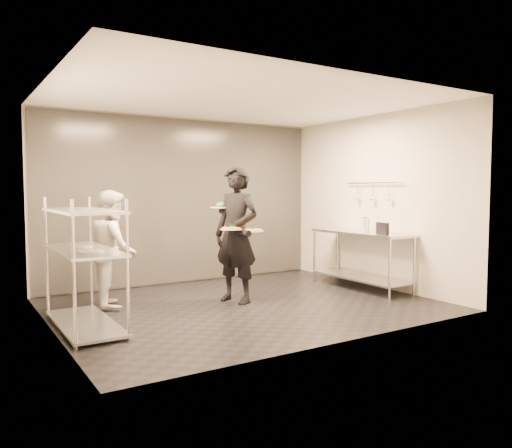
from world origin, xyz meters
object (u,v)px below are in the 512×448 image
prep_counter (361,250)px  salad_plate (221,206)px  bottle_green (364,225)px  bottle_dark (365,224)px  pizza_plate_far (253,230)px  pos_monitor (382,229)px  pass_rack (84,262)px  waiter (236,234)px  bottle_clear (367,225)px  chef (113,248)px  pizza_plate_near (231,229)px

prep_counter → salad_plate: size_ratio=5.74×
salad_plate → bottle_green: 2.33m
bottle_dark → pizza_plate_far: bearing=-178.9°
prep_counter → pizza_plate_far: 2.10m
prep_counter → pizza_plate_far: pizza_plate_far is taller
prep_counter → bottle_dark: bearing=4.8°
salad_plate → pos_monitor: salad_plate is taller
pass_rack → waiter: waiter is taller
pos_monitor → bottle_green: bottle_green is taller
pass_rack → waiter: 2.16m
prep_counter → pos_monitor: pos_monitor is taller
salad_plate → bottle_clear: bearing=-13.1°
salad_plate → pass_rack: bearing=-166.1°
chef → pos_monitor: chef is taller
prep_counter → pizza_plate_near: size_ratio=5.97×
salad_plate → pos_monitor: size_ratio=1.25×
pass_rack → bottle_dark: 4.42m
chef → salad_plate: 1.61m
pass_rack → bottle_clear: size_ratio=7.54×
chef → pos_monitor: size_ratio=6.32×
pizza_plate_near → bottle_clear: bottle_clear is taller
prep_counter → pizza_plate_near: pizza_plate_near is taller
waiter → prep_counter: bearing=62.3°
pizza_plate_near → salad_plate: (0.08, 0.45, 0.29)m
prep_counter → bottle_dark: bottle_dark is taller
pass_rack → pizza_plate_far: (2.27, -0.03, 0.26)m
pass_rack → bottle_clear: 4.43m
pos_monitor → chef: bearing=166.6°
chef → bottle_green: 3.83m
chef → bottle_clear: (3.82, -0.95, 0.23)m
pass_rack → chef: size_ratio=1.01×
salad_plate → bottle_clear: size_ratio=1.48×
prep_counter → bottle_clear: bottle_clear is taller
bottle_dark → pos_monitor: bearing=-109.0°
pos_monitor → pizza_plate_far: bearing=173.4°
prep_counter → pizza_plate_far: (-2.06, -0.04, 0.40)m
waiter → salad_plate: bearing=174.4°
waiter → pizza_plate_near: (-0.17, -0.15, 0.10)m
pass_rack → pizza_plate_near: pass_rack is taller
pass_rack → waiter: bearing=5.7°
prep_counter → bottle_dark: (0.08, 0.01, 0.41)m
pass_rack → salad_plate: pass_rack is taller
salad_plate → waiter: bearing=-73.4°
prep_counter → bottle_dark: 0.42m
waiter → pizza_plate_far: waiter is taller
waiter → bottle_clear: 2.29m
bottle_clear → prep_counter: bearing=153.0°
waiter → bottle_clear: waiter is taller
prep_counter → bottle_clear: size_ratio=8.49×
chef → bottle_clear: 3.94m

